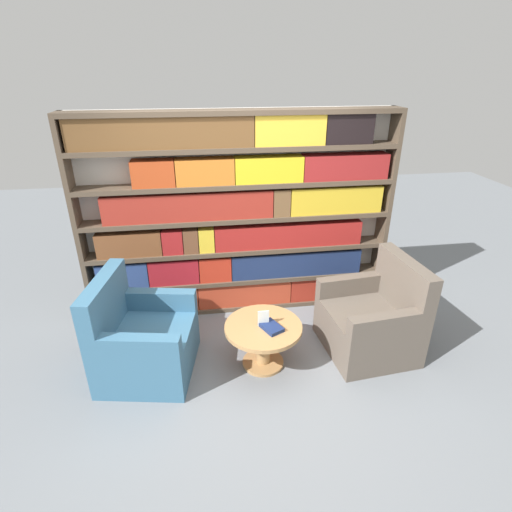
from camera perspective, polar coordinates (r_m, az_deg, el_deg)
name	(u,v)px	position (r m, az deg, el deg)	size (l,w,h in m)	color
ground_plane	(255,375)	(3.95, -0.11, -16.66)	(14.00, 14.00, 0.00)	slate
bookshelf	(238,218)	(4.44, -2.61, 5.43)	(3.43, 0.30, 2.27)	silver
armchair_left	(142,341)	(3.96, -15.91, -11.61)	(0.96, 0.99, 0.97)	#386684
armchair_right	(372,321)	(4.24, 16.27, -8.88)	(0.89, 0.93, 0.97)	brown
coffee_table	(263,337)	(3.87, 1.04, -11.45)	(0.73, 0.73, 0.45)	#AD7F4C
table_sign	(263,319)	(3.76, 1.06, -9.04)	(0.10, 0.06, 0.16)	black
stray_book	(271,327)	(3.75, 2.16, -10.10)	(0.23, 0.27, 0.04)	navy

